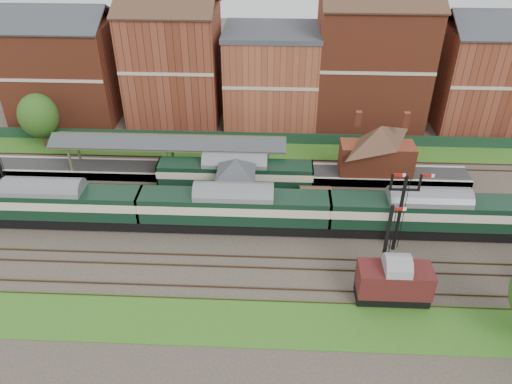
{
  "coord_description": "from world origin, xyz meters",
  "views": [
    {
      "loc": [
        0.96,
        -38.85,
        29.89
      ],
      "look_at": [
        -0.94,
        2.0,
        3.0
      ],
      "focal_mm": 35.0,
      "sensor_mm": 36.0,
      "label": 1
    }
  ],
  "objects_px": {
    "dmu_train": "(234,208)",
    "goods_van_a": "(394,281)",
    "platform_railcar": "(235,174)",
    "semaphore_bracket": "(401,208)",
    "signal_box": "(236,183)"
  },
  "relations": [
    {
      "from": "platform_railcar",
      "to": "goods_van_a",
      "type": "relative_size",
      "value": 2.83
    },
    {
      "from": "semaphore_bracket",
      "to": "dmu_train",
      "type": "distance_m",
      "value": 15.35
    },
    {
      "from": "dmu_train",
      "to": "semaphore_bracket",
      "type": "bearing_deg",
      "value": -9.47
    },
    {
      "from": "signal_box",
      "to": "semaphore_bracket",
      "type": "relative_size",
      "value": 0.73
    },
    {
      "from": "signal_box",
      "to": "goods_van_a",
      "type": "height_order",
      "value": "signal_box"
    },
    {
      "from": "platform_railcar",
      "to": "semaphore_bracket",
      "type": "bearing_deg",
      "value": -30.27
    },
    {
      "from": "dmu_train",
      "to": "goods_van_a",
      "type": "bearing_deg",
      "value": -33.55
    },
    {
      "from": "semaphore_bracket",
      "to": "dmu_train",
      "type": "xyz_separation_m",
      "value": [
        -14.99,
        2.5,
        -2.19
      ]
    },
    {
      "from": "semaphore_bracket",
      "to": "dmu_train",
      "type": "relative_size",
      "value": 0.15
    },
    {
      "from": "dmu_train",
      "to": "goods_van_a",
      "type": "distance_m",
      "value": 16.29
    },
    {
      "from": "platform_railcar",
      "to": "goods_van_a",
      "type": "xyz_separation_m",
      "value": [
        14.0,
        -15.5,
        -0.22
      ]
    },
    {
      "from": "semaphore_bracket",
      "to": "goods_van_a",
      "type": "distance_m",
      "value": 7.15
    },
    {
      "from": "dmu_train",
      "to": "platform_railcar",
      "type": "bearing_deg",
      "value": 93.77
    },
    {
      "from": "signal_box",
      "to": "semaphore_bracket",
      "type": "xyz_separation_m",
      "value": [
        15.04,
        -5.75,
        1.44
      ]
    },
    {
      "from": "platform_railcar",
      "to": "dmu_train",
      "type": "bearing_deg",
      "value": -86.23
    }
  ]
}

